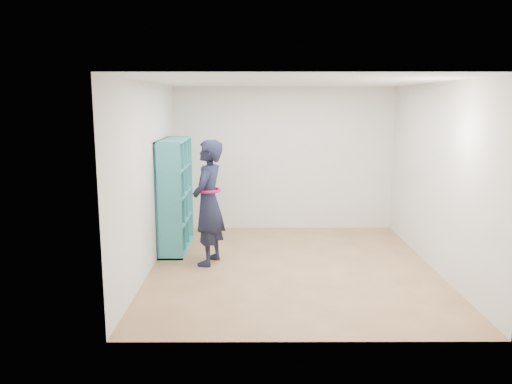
{
  "coord_description": "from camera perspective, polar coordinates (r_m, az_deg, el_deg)",
  "views": [
    {
      "loc": [
        -0.54,
        -6.82,
        2.34
      ],
      "look_at": [
        -0.52,
        0.3,
        1.04
      ],
      "focal_mm": 35.0,
      "sensor_mm": 36.0,
      "label": 1
    }
  ],
  "objects": [
    {
      "name": "bookshelf",
      "position": [
        8.03,
        -9.41,
        -0.42
      ],
      "size": [
        0.38,
        1.32,
        1.76
      ],
      "color": "teal",
      "rests_on": "floor"
    },
    {
      "name": "wall_front",
      "position": [
        4.72,
        6.39,
        -2.47
      ],
      "size": [
        4.0,
        0.02,
        2.6
      ],
      "primitive_type": "cube",
      "color": "beige",
      "rests_on": "floor"
    },
    {
      "name": "wall_right",
      "position": [
        7.36,
        20.02,
        1.58
      ],
      "size": [
        0.02,
        4.5,
        2.6
      ],
      "primitive_type": "cube",
      "color": "beige",
      "rests_on": "floor"
    },
    {
      "name": "wall_back",
      "position": [
        9.15,
        3.2,
        3.8
      ],
      "size": [
        4.0,
        0.02,
        2.6
      ],
      "primitive_type": "cube",
      "color": "beige",
      "rests_on": "floor"
    },
    {
      "name": "ceiling",
      "position": [
        6.85,
        4.43,
        12.48
      ],
      "size": [
        4.5,
        4.5,
        0.0
      ],
      "primitive_type": "plane",
      "color": "white",
      "rests_on": "wall_back"
    },
    {
      "name": "person",
      "position": [
        7.18,
        -5.46,
        -1.22
      ],
      "size": [
        0.59,
        0.75,
        1.81
      ],
      "rotation": [
        0.0,
        0.0,
        -1.84
      ],
      "color": "black",
      "rests_on": "floor"
    },
    {
      "name": "wall_left",
      "position": [
        7.06,
        -12.14,
        1.63
      ],
      "size": [
        0.02,
        4.5,
        2.6
      ],
      "primitive_type": "cube",
      "color": "beige",
      "rests_on": "floor"
    },
    {
      "name": "floor",
      "position": [
        7.23,
        4.14,
        -8.56
      ],
      "size": [
        4.5,
        4.5,
        0.0
      ],
      "primitive_type": "plane",
      "color": "brown",
      "rests_on": "ground"
    },
    {
      "name": "smartphone",
      "position": [
        7.3,
        -6.3,
        -0.11
      ],
      "size": [
        0.03,
        0.1,
        0.12
      ],
      "rotation": [
        0.42,
        0.0,
        -0.25
      ],
      "color": "silver",
      "rests_on": "person"
    }
  ]
}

